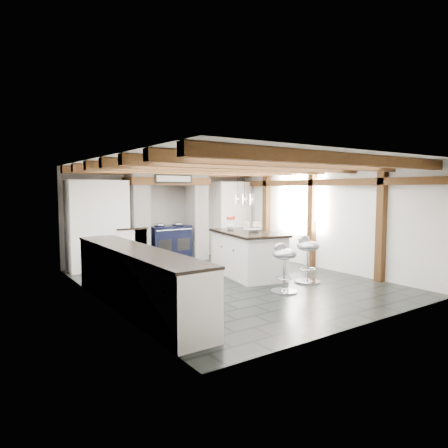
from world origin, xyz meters
TOP-DOWN VIEW (x-y plane):
  - ground at (0.00, 0.00)m, footprint 6.00×6.00m
  - room_shell at (-0.61, 1.42)m, footprint 6.00×6.03m
  - range_cooker at (0.00, 2.68)m, footprint 1.00×0.63m
  - kitchen_island at (0.61, 0.29)m, footprint 1.30×2.02m
  - bar_stool_near at (1.19, -0.86)m, footprint 0.49×0.49m
  - bar_stool_far at (0.30, -1.15)m, footprint 0.47×0.47m

SIDE VIEW (x-z plane):
  - ground at x=0.00m, z-range 0.00..0.00m
  - range_cooker at x=0.00m, z-range -0.03..0.96m
  - kitchen_island at x=0.61m, z-range -0.14..1.09m
  - bar_stool_far at x=0.30m, z-range 0.10..0.97m
  - bar_stool_near at x=1.19m, z-range 0.11..1.02m
  - room_shell at x=-0.61m, z-range -1.93..4.07m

